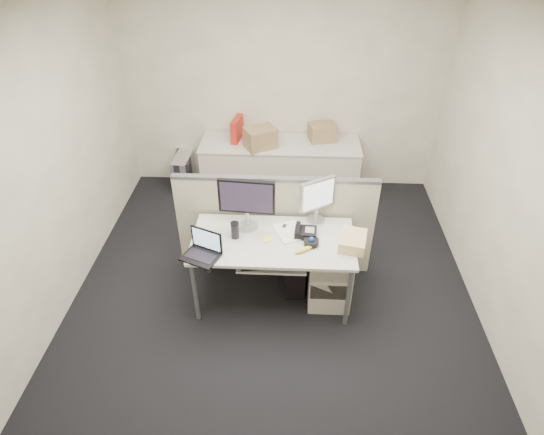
# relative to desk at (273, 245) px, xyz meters

# --- Properties ---
(floor) EXTENTS (4.00, 4.50, 0.01)m
(floor) POSITION_rel_desk_xyz_m (0.00, 0.00, -0.67)
(floor) COLOR black
(floor) RESTS_ON ground
(ceiling) EXTENTS (4.00, 4.50, 0.01)m
(ceiling) POSITION_rel_desk_xyz_m (0.00, 0.00, 2.04)
(ceiling) COLOR white
(ceiling) RESTS_ON ground
(wall_back) EXTENTS (4.00, 0.02, 2.70)m
(wall_back) POSITION_rel_desk_xyz_m (0.00, 2.25, 0.69)
(wall_back) COLOR silver
(wall_back) RESTS_ON ground
(wall_left) EXTENTS (0.02, 4.50, 2.70)m
(wall_left) POSITION_rel_desk_xyz_m (-2.00, 0.00, 0.69)
(wall_left) COLOR silver
(wall_left) RESTS_ON ground
(wall_right) EXTENTS (0.02, 4.50, 2.70)m
(wall_right) POSITION_rel_desk_xyz_m (2.00, 0.00, 0.69)
(wall_right) COLOR silver
(wall_right) RESTS_ON ground
(desk) EXTENTS (1.50, 0.75, 0.73)m
(desk) POSITION_rel_desk_xyz_m (0.00, 0.00, 0.00)
(desk) COLOR beige
(desk) RESTS_ON floor
(keyboard_tray) EXTENTS (0.62, 0.32, 0.02)m
(keyboard_tray) POSITION_rel_desk_xyz_m (0.00, -0.18, -0.04)
(keyboard_tray) COLOR beige
(keyboard_tray) RESTS_ON desk
(drawer_pedestal) EXTENTS (0.40, 0.55, 0.65)m
(drawer_pedestal) POSITION_rel_desk_xyz_m (0.55, 0.05, -0.34)
(drawer_pedestal) COLOR #B7AEA0
(drawer_pedestal) RESTS_ON floor
(cubicle_partition) EXTENTS (2.00, 0.06, 1.10)m
(cubicle_partition) POSITION_rel_desk_xyz_m (0.00, 0.45, -0.11)
(cubicle_partition) COLOR beige
(cubicle_partition) RESTS_ON floor
(back_counter) EXTENTS (2.00, 0.60, 0.72)m
(back_counter) POSITION_rel_desk_xyz_m (0.00, 1.93, -0.30)
(back_counter) COLOR #B7AEA0
(back_counter) RESTS_ON floor
(monitor_main) EXTENTS (0.54, 0.24, 0.52)m
(monitor_main) POSITION_rel_desk_xyz_m (-0.25, 0.18, 0.33)
(monitor_main) COLOR black
(monitor_main) RESTS_ON desk
(monitor_small) EXTENTS (0.41, 0.35, 0.45)m
(monitor_small) POSITION_rel_desk_xyz_m (0.40, 0.32, 0.29)
(monitor_small) COLOR #B7B7BC
(monitor_small) RESTS_ON desk
(laptop) EXTENTS (0.37, 0.33, 0.23)m
(laptop) POSITION_rel_desk_xyz_m (-0.62, -0.28, 0.18)
(laptop) COLOR black
(laptop) RESTS_ON desk
(trackball) EXTENTS (0.16, 0.16, 0.05)m
(trackball) POSITION_rel_desk_xyz_m (0.35, -0.05, 0.09)
(trackball) COLOR black
(trackball) RESTS_ON desk
(desk_phone) EXTENTS (0.21, 0.18, 0.06)m
(desk_phone) POSITION_rel_desk_xyz_m (0.30, 0.08, 0.10)
(desk_phone) COLOR black
(desk_phone) RESTS_ON desk
(paper_stack) EXTENTS (0.35, 0.38, 0.01)m
(paper_stack) POSITION_rel_desk_xyz_m (0.15, 0.12, 0.07)
(paper_stack) COLOR white
(paper_stack) RESTS_ON desk
(sticky_pad) EXTENTS (0.11, 0.11, 0.01)m
(sticky_pad) POSITION_rel_desk_xyz_m (-0.05, 0.00, 0.07)
(sticky_pad) COLOR #FFF54B
(sticky_pad) RESTS_ON desk
(travel_mug) EXTENTS (0.09, 0.09, 0.16)m
(travel_mug) POSITION_rel_desk_xyz_m (-0.35, 0.02, 0.14)
(travel_mug) COLOR black
(travel_mug) RESTS_ON desk
(banana) EXTENTS (0.19, 0.14, 0.04)m
(banana) POSITION_rel_desk_xyz_m (0.28, -0.15, 0.09)
(banana) COLOR yellow
(banana) RESTS_ON desk
(cellphone) EXTENTS (0.08, 0.11, 0.01)m
(cellphone) POSITION_rel_desk_xyz_m (0.10, 0.20, 0.07)
(cellphone) COLOR black
(cellphone) RESTS_ON desk
(manila_folders) EXTENTS (0.28, 0.33, 0.11)m
(manila_folders) POSITION_rel_desk_xyz_m (0.72, -0.05, 0.12)
(manila_folders) COLOR #D1BC76
(manila_folders) RESTS_ON desk
(keyboard) EXTENTS (0.47, 0.23, 0.03)m
(keyboard) POSITION_rel_desk_xyz_m (-0.05, -0.22, -0.02)
(keyboard) COLOR black
(keyboard) RESTS_ON keyboard_tray
(pc_tower_desk) EXTENTS (0.24, 0.51, 0.46)m
(pc_tower_desk) POSITION_rel_desk_xyz_m (0.20, 0.20, -0.43)
(pc_tower_desk) COLOR black
(pc_tower_desk) RESTS_ON floor
(pc_tower_spare_dark) EXTENTS (0.26, 0.52, 0.47)m
(pc_tower_spare_dark) POSITION_rel_desk_xyz_m (-1.30, 2.03, -0.43)
(pc_tower_spare_dark) COLOR black
(pc_tower_spare_dark) RESTS_ON floor
(pc_tower_spare_silver) EXTENTS (0.23, 0.51, 0.47)m
(pc_tower_spare_silver) POSITION_rel_desk_xyz_m (-1.30, 2.03, -0.43)
(pc_tower_spare_silver) COLOR #B7B7BC
(pc_tower_spare_silver) RESTS_ON floor
(cardboard_box_left) EXTENTS (0.45, 0.42, 0.27)m
(cardboard_box_left) POSITION_rel_desk_xyz_m (-0.24, 1.81, 0.19)
(cardboard_box_left) COLOR #967147
(cardboard_box_left) RESTS_ON back_counter
(cardboard_box_right) EXTENTS (0.37, 0.32, 0.23)m
(cardboard_box_right) POSITION_rel_desk_xyz_m (0.53, 2.05, 0.17)
(cardboard_box_right) COLOR #967147
(cardboard_box_right) RESTS_ON back_counter
(red_binder) EXTENTS (0.13, 0.34, 0.31)m
(red_binder) POSITION_rel_desk_xyz_m (-0.55, 2.01, 0.21)
(red_binder) COLOR red
(red_binder) RESTS_ON back_counter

